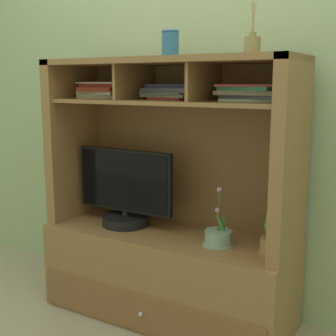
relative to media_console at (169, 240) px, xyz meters
The scene contains 11 objects.
floor_plane 0.43m from the media_console, 90.00° to the right, with size 6.00×6.00×0.02m, color tan.
back_wall 1.02m from the media_console, 90.00° to the left, with size 6.00×0.02×2.80m, color #9FB486.
media_console is the anchor object (origin of this frame).
tv_monitor 0.35m from the media_console, behind, with size 0.59×0.26×0.42m.
potted_orchid 0.33m from the media_console, 10.46° to the right, with size 0.15×0.15×0.28m.
potted_fern 0.59m from the media_console, ahead, with size 0.13×0.13×0.20m.
magazine_stack_left 0.89m from the media_console, behind, with size 0.31×0.27×0.09m.
magazine_stack_centre 0.89m from the media_console, ahead, with size 0.31×0.28×0.08m.
magazine_stack_right 0.78m from the media_console, 95.06° to the left, with size 0.33×0.26×0.08m.
diffuser_bottle 1.08m from the media_console, ahead, with size 0.07×0.07×0.23m.
ceramic_vase 1.01m from the media_console, 90.00° to the left, with size 0.09×0.09×0.13m.
Camera 1 is at (1.18, -1.99, 1.25)m, focal length 48.93 mm.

